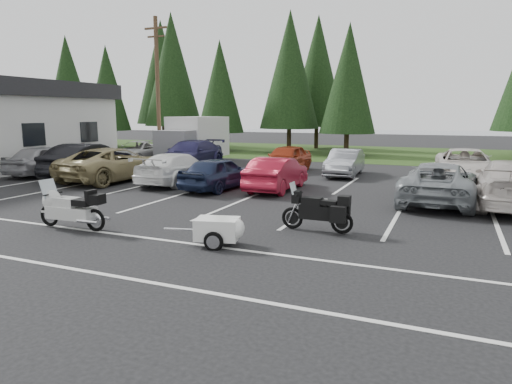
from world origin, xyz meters
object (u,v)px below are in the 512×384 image
object	(u,v)px
car_near_4	(219,173)
adventure_motorcycle	(317,207)
box_truck	(191,140)
car_far_0	(138,153)
car_far_1	(190,154)
car_near_0	(47,160)
cargo_trailer	(217,232)
car_near_6	(439,183)
car_near_2	(114,164)
utility_pole	(158,88)
touring_motorcycle	(71,205)
car_near_5	(277,174)
car_near_1	(88,160)
car_far_4	(465,165)
car_near_3	(177,168)
car_far_3	(345,163)
car_near_7	(512,184)
car_far_2	(286,158)

from	to	relation	value
car_near_4	adventure_motorcycle	world-z (taller)	car_near_4
box_truck	adventure_motorcycle	world-z (taller)	box_truck
car_far_0	car_far_1	bearing A→B (deg)	-7.87
car_near_0	cargo_trailer	distance (m)	15.94
car_far_0	box_truck	bearing A→B (deg)	41.00
car_near_4	car_far_1	xyz separation A→B (m)	(-4.95, 5.90, 0.11)
car_near_6	adventure_motorcycle	size ratio (longest dim) A/B	2.40
car_near_2	car_far_1	xyz separation A→B (m)	(0.68, 5.60, 0.02)
utility_pole	car_far_0	bearing A→B (deg)	-107.15
car_near_6	utility_pole	bearing A→B (deg)	-22.60
utility_pole	touring_motorcycle	size ratio (longest dim) A/B	3.74
car_near_5	adventure_motorcycle	xyz separation A→B (m)	(3.29, -5.77, -0.03)
car_far_0	car_near_6	bearing A→B (deg)	-18.32
car_near_1	cargo_trailer	world-z (taller)	car_near_1
car_near_4	car_far_4	distance (m)	11.34
car_far_1	touring_motorcycle	distance (m)	13.99
car_near_3	car_far_3	distance (m)	8.39
car_near_6	car_far_0	bearing A→B (deg)	-17.50
car_near_7	car_near_4	bearing A→B (deg)	4.93
car_near_6	car_near_4	bearing A→B (deg)	4.67
car_near_4	cargo_trailer	size ratio (longest dim) A/B	2.75
car_near_5	cargo_trailer	world-z (taller)	car_near_5
car_near_5	car_near_6	xyz separation A→B (m)	(6.13, -0.33, 0.03)
car_near_0	car_near_2	size ratio (longest dim) A/B	0.81
touring_motorcycle	adventure_motorcycle	size ratio (longest dim) A/B	1.12
car_near_6	car_near_7	bearing A→B (deg)	-175.48
car_far_2	adventure_motorcycle	world-z (taller)	car_far_2
car_near_3	car_far_0	world-z (taller)	car_far_0
car_near_6	car_far_1	distance (m)	14.44
car_near_2	touring_motorcycle	size ratio (longest dim) A/B	2.31
utility_pole	touring_motorcycle	bearing A→B (deg)	-62.74
car_near_3	car_near_5	distance (m)	4.69
utility_pole	box_truck	xyz separation A→B (m)	(2.00, 0.50, -3.25)
car_near_1	adventure_motorcycle	xyz separation A→B (m)	(13.11, -5.72, -0.18)
car_far_1	touring_motorcycle	size ratio (longest dim) A/B	2.27
car_near_4	car_near_5	world-z (taller)	same
car_near_4	car_far_4	xyz separation A→B (m)	(9.34, 6.43, 0.07)
car_near_0	car_far_3	bearing A→B (deg)	-162.16
car_near_0	car_far_2	size ratio (longest dim) A/B	1.07
car_near_0	car_near_7	xyz separation A→B (m)	(20.76, -0.02, 0.03)
car_near_5	car_far_3	bearing A→B (deg)	-107.01
car_near_7	car_far_3	bearing A→B (deg)	-37.97
car_near_4	car_far_3	size ratio (longest dim) A/B	0.99
car_far_0	car_far_2	xyz separation A→B (m)	(9.67, 0.03, 0.00)
car_near_5	cargo_trailer	size ratio (longest dim) A/B	2.85
car_far_1	car_near_2	bearing A→B (deg)	-99.56
box_truck	touring_motorcycle	size ratio (longest dim) A/B	2.33
car_near_0	touring_motorcycle	size ratio (longest dim) A/B	1.87
car_far_3	car_far_4	xyz separation A→B (m)	(5.49, 0.19, 0.08)
car_far_3	car_far_2	bearing A→B (deg)	172.16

